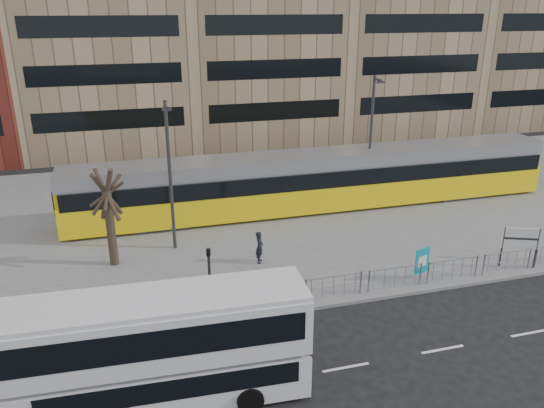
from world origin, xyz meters
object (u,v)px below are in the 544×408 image
object	(u,v)px
tram	(318,180)
pedestrian	(260,247)
double_decker_bus	(155,348)
traffic_light_west	(209,274)
bare_tree	(103,164)
ad_panel	(422,261)
station_sign	(521,240)
lamp_post_west	(170,171)
lamp_post_east	(371,136)

from	to	relation	value
tram	pedestrian	world-z (taller)	tram
double_decker_bus	traffic_light_west	size ratio (longest dim) A/B	3.20
traffic_light_west	bare_tree	world-z (taller)	bare_tree
bare_tree	double_decker_bus	bearing A→B (deg)	-82.36
bare_tree	ad_panel	bearing A→B (deg)	-21.76
station_sign	lamp_post_west	xyz separation A→B (m)	(-16.11, 6.75, 2.87)
pedestrian	lamp_post_east	world-z (taller)	lamp_post_east
pedestrian	traffic_light_west	bearing A→B (deg)	161.87
double_decker_bus	ad_panel	xyz separation A→B (m)	(12.56, 4.89, -1.03)
traffic_light_west	lamp_post_east	distance (m)	16.36
double_decker_bus	pedestrian	world-z (taller)	double_decker_bus
station_sign	lamp_post_west	distance (m)	17.70
lamp_post_west	bare_tree	distance (m)	3.42
traffic_light_west	bare_tree	xyz separation A→B (m)	(-3.89, 6.02, 3.25)
ad_panel	bare_tree	xyz separation A→B (m)	(-13.97, 5.57, 4.28)
ad_panel	station_sign	bearing A→B (deg)	-18.19
tram	station_sign	xyz separation A→B (m)	(6.65, -10.40, -0.39)
double_decker_bus	ad_panel	bearing A→B (deg)	23.96
pedestrian	bare_tree	world-z (taller)	bare_tree
lamp_post_east	tram	bearing A→B (deg)	179.88
tram	lamp_post_west	size ratio (longest dim) A/B	3.93
station_sign	lamp_post_east	xyz separation A→B (m)	(-3.21, 10.40, 3.04)
station_sign	lamp_post_east	world-z (taller)	lamp_post_east
double_decker_bus	lamp_post_west	xyz separation A→B (m)	(1.72, 11.50, 2.34)
tram	ad_panel	bearing A→B (deg)	-82.13
lamp_post_east	ad_panel	bearing A→B (deg)	-101.31
ad_panel	lamp_post_east	size ratio (longest dim) A/B	0.20
station_sign	bare_tree	bearing A→B (deg)	-174.47
ad_panel	double_decker_bus	bearing A→B (deg)	-175.33
station_sign	bare_tree	xyz separation A→B (m)	(-19.23, 5.72, 3.78)
double_decker_bus	bare_tree	bearing A→B (deg)	100.34
tram	lamp_post_east	xyz separation A→B (m)	(3.44, -0.01, 2.65)
station_sign	pedestrian	xyz separation A→B (m)	(-12.16, 3.94, -0.61)
double_decker_bus	pedestrian	bearing A→B (deg)	59.56
ad_panel	tram	bearing A→B (deg)	81.11
double_decker_bus	bare_tree	xyz separation A→B (m)	(-1.40, 10.46, 3.25)
pedestrian	bare_tree	distance (m)	8.51
bare_tree	tram	bearing A→B (deg)	20.42
double_decker_bus	traffic_light_west	distance (m)	5.09
tram	traffic_light_west	bearing A→B (deg)	-128.91
tram	station_sign	distance (m)	12.36
traffic_light_west	pedestrian	bearing A→B (deg)	75.39
traffic_light_west	lamp_post_west	xyz separation A→B (m)	(-0.76, 7.05, 2.34)
pedestrian	lamp_post_west	xyz separation A→B (m)	(-3.95, 2.81, 3.48)
bare_tree	station_sign	bearing A→B (deg)	-16.57
lamp_post_east	pedestrian	bearing A→B (deg)	-144.17
traffic_light_west	tram	bearing A→B (deg)	73.22
pedestrian	lamp_post_east	xyz separation A→B (m)	(8.95, 6.46, 3.65)
station_sign	lamp_post_east	distance (m)	11.30
lamp_post_west	lamp_post_east	distance (m)	13.40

